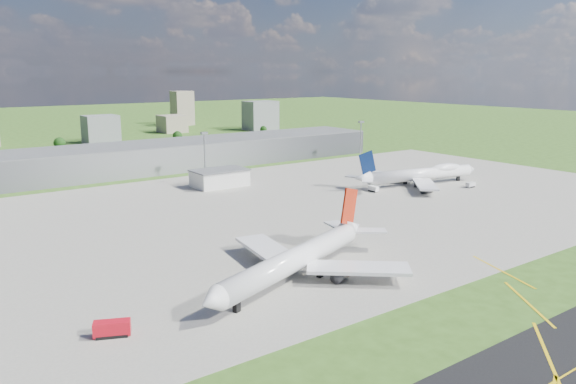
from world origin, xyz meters
TOP-DOWN VIEW (x-y plane):
  - ground at (0.00, 150.00)m, footprint 1400.00×1400.00m
  - apron at (10.00, 40.00)m, footprint 360.00×190.00m
  - terminal at (0.00, 165.00)m, footprint 300.00×42.00m
  - ops_building at (10.00, 100.00)m, footprint 26.00×16.00m
  - mast_center at (10.00, 115.00)m, footprint 3.50×2.00m
  - mast_east at (120.00, 115.00)m, footprint 3.50×2.00m
  - airliner_red_twin at (-35.06, -24.29)m, footprint 73.48×55.74m
  - airliner_blue_quad at (94.01, 43.52)m, footprint 73.52×56.92m
  - fire_truck at (-89.13, -28.74)m, footprint 8.31×5.87m
  - tug_yellow at (-45.01, -18.59)m, footprint 4.27×4.55m
  - van_white_near at (62.63, 45.19)m, footprint 2.62×5.43m
  - van_white_far at (108.51, 23.96)m, footprint 5.04×2.51m
  - bldg_c at (20.00, 310.00)m, footprint 26.00×20.00m
  - bldg_ce at (100.00, 350.00)m, footprint 22.00×24.00m
  - bldg_e at (180.00, 320.00)m, footprint 30.00×22.00m
  - bldg_tall_e at (140.00, 410.00)m, footprint 20.00×18.00m
  - tree_c at (-20.00, 280.00)m, footprint 8.10×8.10m
  - tree_e at (70.00, 275.00)m, footprint 7.65×7.65m
  - tree_far_e at (160.00, 285.00)m, footprint 6.30×6.30m

SIDE VIEW (x-z plane):
  - ground at x=0.00m, z-range 0.00..0.00m
  - apron at x=10.00m, z-range 0.00..0.08m
  - tug_yellow at x=-45.01m, z-range 0.03..1.98m
  - van_white_far at x=108.51m, z-range 0.01..2.59m
  - van_white_near at x=62.63m, z-range 0.01..2.71m
  - fire_truck at x=-89.13m, z-range -0.01..3.46m
  - ops_building at x=10.00m, z-range 0.00..8.00m
  - tree_far_e at x=160.00m, z-range 0.68..8.38m
  - airliner_blue_quad at x=94.01m, z-range -4.29..15.02m
  - tree_e at x=70.00m, z-range 0.84..10.19m
  - airliner_red_twin at x=-35.06m, z-range -4.88..16.02m
  - tree_c at x=-20.00m, z-range 0.89..10.79m
  - terminal at x=0.00m, z-range 0.00..15.00m
  - bldg_ce at x=100.00m, z-range 0.00..16.00m
  - bldg_c at x=20.00m, z-range 0.00..22.00m
  - bldg_e at x=180.00m, z-range 0.00..28.00m
  - mast_center at x=10.00m, z-range 4.76..30.66m
  - mast_east at x=120.00m, z-range 4.76..30.66m
  - bldg_tall_e at x=140.00m, z-range 0.00..36.00m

